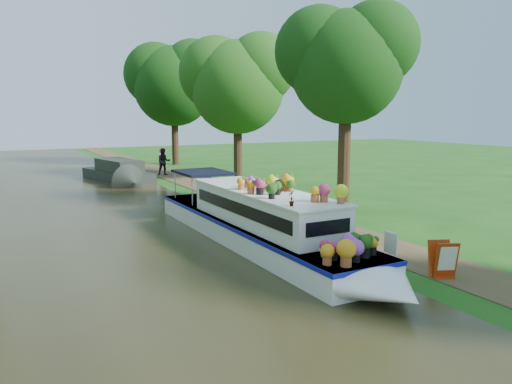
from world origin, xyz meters
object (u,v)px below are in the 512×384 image
at_px(second_boat, 119,173).
at_px(pedestrian_dark, 164,162).
at_px(pedestrian_pink, 161,159).
at_px(sandwich_board, 443,261).
at_px(plant_boat, 264,222).

xyz_separation_m(second_boat, pedestrian_dark, (3.54, 1.87, 0.40)).
bearing_deg(pedestrian_dark, pedestrian_pink, 85.11).
bearing_deg(pedestrian_pink, second_boat, -137.55).
bearing_deg(sandwich_board, plant_boat, 141.97).
bearing_deg(plant_boat, sandwich_board, -61.06).
bearing_deg(second_boat, pedestrian_pink, 39.96).
xyz_separation_m(second_boat, sandwich_board, (3.20, -22.87, -0.11)).
xyz_separation_m(pedestrian_pink, pedestrian_dark, (-1.11, -4.06, 0.19)).
relative_size(plant_boat, pedestrian_dark, 7.21).
relative_size(pedestrian_pink, pedestrian_dark, 0.80).
bearing_deg(pedestrian_pink, plant_boat, -109.26).
distance_m(plant_boat, sandwich_board, 5.59).
xyz_separation_m(plant_boat, second_boat, (-0.50, 17.98, -0.28)).
height_order(plant_boat, pedestrian_pink, plant_boat).
distance_m(plant_boat, second_boat, 17.99).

